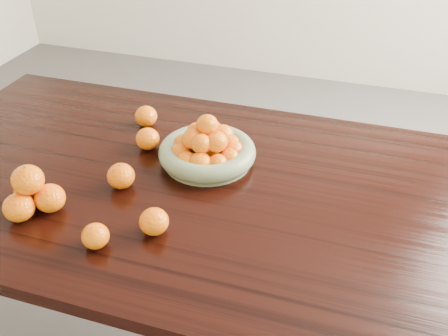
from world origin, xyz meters
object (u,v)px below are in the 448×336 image
(fruit_bowl, at_px, (207,149))
(orange_pyramid, at_px, (31,193))
(dining_table, at_px, (218,210))
(loose_orange_0, at_px, (121,176))

(fruit_bowl, bearing_deg, orange_pyramid, -135.46)
(dining_table, height_order, orange_pyramid, orange_pyramid)
(fruit_bowl, relative_size, loose_orange_0, 3.75)
(fruit_bowl, height_order, loose_orange_0, fruit_bowl)
(orange_pyramid, relative_size, loose_orange_0, 2.02)
(dining_table, height_order, fruit_bowl, fruit_bowl)
(dining_table, height_order, loose_orange_0, loose_orange_0)
(orange_pyramid, distance_m, loose_orange_0, 0.24)
(fruit_bowl, distance_m, loose_orange_0, 0.27)
(fruit_bowl, bearing_deg, loose_orange_0, -134.16)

